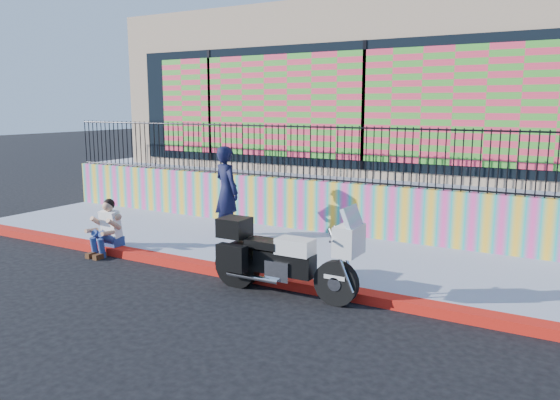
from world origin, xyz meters
The scene contains 10 objects.
ground centered at (0.00, 0.00, 0.00)m, with size 90.00×90.00×0.00m, color black.
red_curb centered at (0.00, 0.00, 0.07)m, with size 16.00×0.30×0.15m, color #A41B0B.
sidewalk centered at (0.00, 1.65, 0.07)m, with size 16.00×3.00×0.15m, color #97A0B5.
mural_wall centered at (0.00, 3.25, 0.70)m, with size 16.00×0.20×1.10m, color #EF3E97.
metal_fence centered at (0.00, 3.25, 1.85)m, with size 15.80×0.04×1.20m, color black, non-canonical shape.
elevated_platform centered at (0.00, 8.35, 0.62)m, with size 16.00×10.00×1.25m, color #97A0B5.
storefront_building centered at (0.00, 8.13, 3.25)m, with size 14.00×8.06×4.00m.
police_motorcycle centered at (0.49, -0.35, 0.62)m, with size 2.39×0.79×1.49m.
police_officer centered at (-2.11, 1.88, 1.10)m, with size 0.69×0.45×1.89m, color black.
seated_man centered at (-3.58, -0.11, 0.45)m, with size 0.54×0.71×1.06m.
Camera 1 is at (4.46, -7.31, 2.88)m, focal length 35.00 mm.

